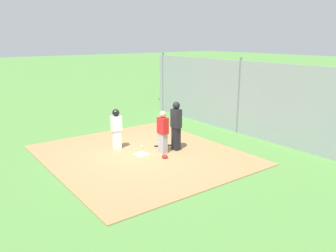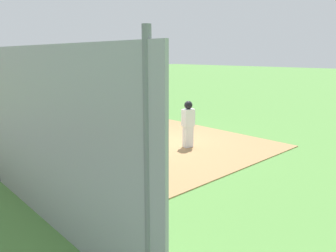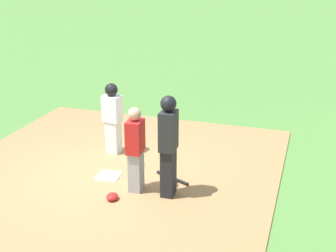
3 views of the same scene
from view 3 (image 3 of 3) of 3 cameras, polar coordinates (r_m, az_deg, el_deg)
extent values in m
plane|color=#51843D|center=(9.08, -7.39, -6.37)|extent=(140.00, 140.00, 0.00)
cube|color=#9E774C|center=(9.07, -7.39, -6.29)|extent=(7.20, 6.40, 0.03)
cube|color=white|center=(9.06, -7.40, -6.15)|extent=(0.47, 0.47, 0.02)
cube|color=#9E9EA3|center=(8.36, -3.99, -5.60)|extent=(0.31, 0.24, 0.75)
cube|color=red|center=(8.09, -4.10, -1.30)|extent=(0.40, 0.28, 0.60)
sphere|color=tan|center=(7.94, -4.18, 1.49)|extent=(0.23, 0.23, 0.23)
cube|color=black|center=(8.14, 0.04, -5.79)|extent=(0.30, 0.22, 0.88)
cube|color=#232328|center=(7.82, 0.05, -0.59)|extent=(0.38, 0.27, 0.70)
sphere|color=black|center=(7.66, 0.05, 2.80)|extent=(0.27, 0.27, 0.27)
cube|color=silver|center=(10.00, -6.80, -1.34)|extent=(0.27, 0.33, 0.71)
cube|color=white|center=(9.79, -6.95, 2.15)|extent=(0.32, 0.42, 0.57)
sphere|color=tan|center=(9.67, -7.05, 4.37)|extent=(0.22, 0.22, 0.22)
sphere|color=black|center=(9.67, -7.05, 4.48)|extent=(0.27, 0.27, 0.27)
cylinder|color=black|center=(8.86, 0.54, -6.45)|extent=(0.38, 0.74, 0.06)
ellipsoid|color=red|center=(8.21, -6.93, -8.69)|extent=(0.24, 0.20, 0.12)
sphere|color=white|center=(9.44, -3.16, -4.68)|extent=(0.07, 0.07, 0.07)
camera|label=1|loc=(10.08, -87.27, 1.78)|focal=35.93mm
camera|label=2|loc=(16.07, 32.26, 13.71)|focal=34.85mm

